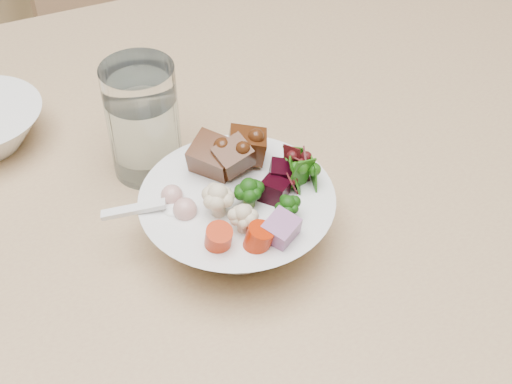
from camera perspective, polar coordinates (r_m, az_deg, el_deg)
dining_table at (r=0.87m, az=7.42°, el=-2.08°), size 1.84×1.22×0.80m
chair_far at (r=1.55m, az=-7.90°, el=9.28°), size 0.50×0.50×0.84m
food_bowl at (r=0.71m, az=-1.40°, el=-1.70°), size 0.19×0.19×0.10m
soup_spoon at (r=0.68m, az=-7.16°, el=-1.38°), size 0.09×0.03×0.02m
water_glass at (r=0.78m, az=-8.97°, el=5.34°), size 0.08×0.08×0.13m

